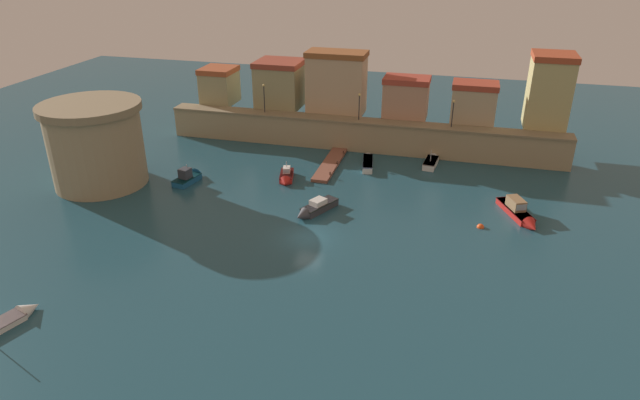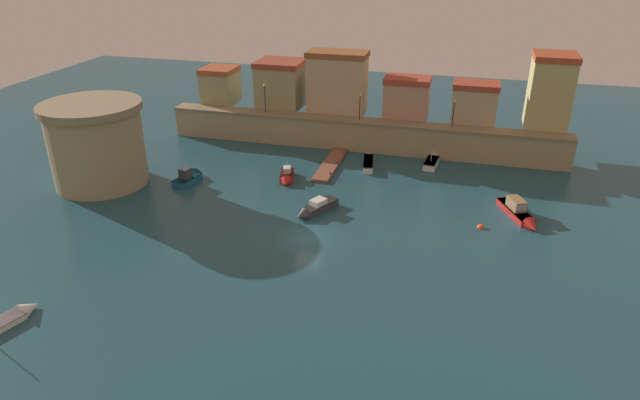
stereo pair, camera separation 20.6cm
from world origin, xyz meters
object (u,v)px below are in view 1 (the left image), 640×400
object	(u,v)px
moored_boat_5	(519,213)
mooring_buoy_0	(480,227)
fortress_tower	(96,144)
moored_boat_0	(1,324)
moored_boat_4	(368,161)
moored_boat_3	(315,208)
moored_boat_1	(190,177)
moored_boat_2	(286,177)
quay_lamp_2	(453,109)
moored_boat_6	(432,161)
quay_lamp_0	(264,94)
quay_lamp_1	(359,102)

from	to	relation	value
moored_boat_5	mooring_buoy_0	distance (m)	4.77
mooring_buoy_0	fortress_tower	bearing A→B (deg)	-179.92
moored_boat_0	moored_boat_5	world-z (taller)	moored_boat_0
moored_boat_4	mooring_buoy_0	distance (m)	18.64
fortress_tower	moored_boat_3	world-z (taller)	fortress_tower
moored_boat_3	moored_boat_1	bearing A→B (deg)	-77.61
moored_boat_3	moored_boat_4	xyz separation A→B (m)	(2.83, 14.09, -0.04)
fortress_tower	moored_boat_0	size ratio (longest dim) A/B	1.50
moored_boat_2	quay_lamp_2	bearing A→B (deg)	111.38
moored_boat_5	quay_lamp_2	bearing A→B (deg)	-177.56
moored_boat_2	moored_boat_5	world-z (taller)	moored_boat_2
quay_lamp_2	moored_boat_6	distance (m)	6.75
moored_boat_4	mooring_buoy_0	size ratio (longest dim) A/B	8.64
quay_lamp_0	moored_boat_6	bearing A→B (deg)	-7.49
quay_lamp_1	mooring_buoy_0	world-z (taller)	quay_lamp_1
moored_boat_5	moored_boat_6	bearing A→B (deg)	-166.40
moored_boat_6	quay_lamp_2	bearing A→B (deg)	-26.01
moored_boat_0	moored_boat_3	distance (m)	28.64
moored_boat_6	mooring_buoy_0	size ratio (longest dim) A/B	6.63
moored_boat_4	moored_boat_6	world-z (taller)	moored_boat_6
moored_boat_4	mooring_buoy_0	world-z (taller)	moored_boat_4
moored_boat_0	moored_boat_4	bearing A→B (deg)	-9.41
moored_boat_1	moored_boat_5	world-z (taller)	moored_boat_1
quay_lamp_2	moored_boat_0	bearing A→B (deg)	-124.50
quay_lamp_0	moored_boat_3	bearing A→B (deg)	-57.72
mooring_buoy_0	quay_lamp_2	bearing A→B (deg)	102.58
quay_lamp_0	moored_boat_3	xyz separation A→B (m)	(12.03, -19.05, -5.98)
quay_lamp_2	moored_boat_2	world-z (taller)	quay_lamp_2
moored_boat_0	quay_lamp_1	bearing A→B (deg)	-4.03
fortress_tower	moored_boat_5	bearing A→B (deg)	3.95
moored_boat_2	moored_boat_5	distance (m)	25.20
moored_boat_5	moored_boat_3	bearing A→B (deg)	-102.99
moored_boat_5	moored_boat_6	xyz separation A→B (m)	(-9.48, 12.02, -0.11)
quay_lamp_0	moored_boat_5	bearing A→B (deg)	-25.17
fortress_tower	moored_boat_1	size ratio (longest dim) A/B	2.35
moored_boat_0	moored_boat_4	world-z (taller)	moored_boat_0
fortress_tower	moored_boat_6	size ratio (longest dim) A/B	2.29
quay_lamp_1	moored_boat_0	xyz separation A→B (m)	(-17.48, -42.20, -5.96)
quay_lamp_1	moored_boat_1	size ratio (longest dim) A/B	0.74
moored_boat_2	moored_boat_5	bearing A→B (deg)	70.03
moored_boat_2	moored_boat_5	size ratio (longest dim) A/B	0.64
fortress_tower	quay_lamp_0	distance (m)	22.28
moored_boat_2	mooring_buoy_0	bearing A→B (deg)	61.14
quay_lamp_2	moored_boat_4	world-z (taller)	quay_lamp_2
quay_lamp_1	moored_boat_1	distance (m)	22.92
quay_lamp_1	moored_boat_2	xyz separation A→B (m)	(-5.86, -12.10, -5.79)
moored_boat_4	mooring_buoy_0	bearing A→B (deg)	-143.74
quay_lamp_1	moored_boat_3	size ratio (longest dim) A/B	0.61
fortress_tower	quay_lamp_2	distance (m)	41.30
moored_boat_6	quay_lamp_0	bearing A→B (deg)	88.33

